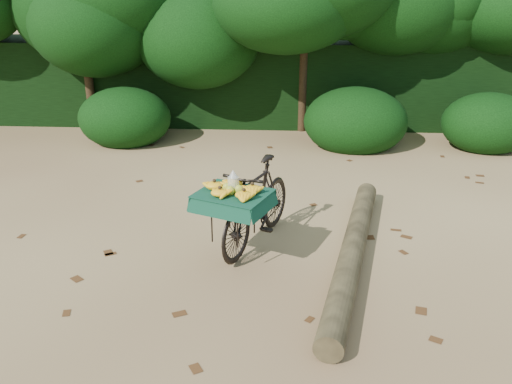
{
  "coord_description": "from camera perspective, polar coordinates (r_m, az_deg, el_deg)",
  "views": [
    {
      "loc": [
        0.2,
        -5.94,
        3.09
      ],
      "look_at": [
        -0.13,
        -0.32,
        0.85
      ],
      "focal_mm": 38.0,
      "sensor_mm": 36.0,
      "label": 1
    }
  ],
  "objects": [
    {
      "name": "tree_row",
      "position": [
        11.53,
        -0.85,
        16.31
      ],
      "size": [
        14.5,
        2.0,
        4.0
      ],
      "primitive_type": null,
      "color": "black",
      "rests_on": "ground"
    },
    {
      "name": "leaf_litter",
      "position": [
        7.28,
        1.52,
        -3.35
      ],
      "size": [
        7.0,
        7.3,
        0.01
      ],
      "primitive_type": null,
      "color": "#4A2B13",
      "rests_on": "ground"
    },
    {
      "name": "bush_clumps",
      "position": [
        10.58,
        4.98,
        7.2
      ],
      "size": [
        8.8,
        1.7,
        0.9
      ],
      "primitive_type": null,
      "color": "black",
      "rests_on": "ground"
    },
    {
      "name": "fallen_log",
      "position": [
        6.43,
        10.14,
        -6.01
      ],
      "size": [
        1.07,
        3.77,
        0.27
      ],
      "primitive_type": "cylinder",
      "rotation": [
        1.57,
        0.0,
        -0.21
      ],
      "color": "brown",
      "rests_on": "ground"
    },
    {
      "name": "hedge_backdrop",
      "position": [
        12.44,
        2.5,
        11.58
      ],
      "size": [
        26.0,
        1.8,
        1.8
      ],
      "primitive_type": "cube",
      "color": "black",
      "rests_on": "ground"
    },
    {
      "name": "ground",
      "position": [
        6.7,
        1.32,
        -5.75
      ],
      "size": [
        80.0,
        80.0,
        0.0
      ],
      "primitive_type": "plane",
      "color": "tan",
      "rests_on": "ground"
    },
    {
      "name": "vendor_bicycle",
      "position": [
        6.54,
        0.01,
        -1.2
      ],
      "size": [
        1.27,
        1.9,
        1.07
      ],
      "rotation": [
        0.0,
        0.0,
        -0.4
      ],
      "color": "black",
      "rests_on": "ground"
    }
  ]
}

